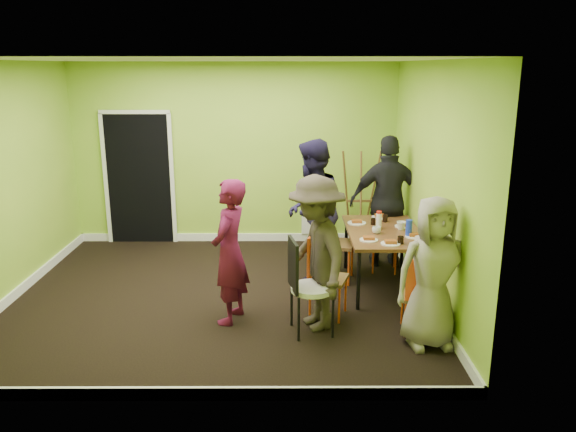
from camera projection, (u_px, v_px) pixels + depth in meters
name	position (u px, v px, depth m)	size (l,w,h in m)	color
ground	(221.00, 295.00, 6.91)	(5.00, 5.00, 0.00)	black
room_walls	(217.00, 217.00, 6.69)	(5.04, 4.54, 2.82)	#89BB30
dining_table	(384.00, 235.00, 7.00)	(0.90, 1.50, 0.75)	black
chair_left_far	(330.00, 236.00, 7.30)	(0.53, 0.52, 1.06)	#EF5016
chair_left_near	(322.00, 270.00, 6.25)	(0.49, 0.49, 0.94)	#EF5016
chair_back_end	(385.00, 223.00, 7.73)	(0.42, 0.48, 0.89)	#EF5016
chair_front_end	(421.00, 291.00, 5.79)	(0.39, 0.39, 0.86)	#EF5016
chair_bentwood	(305.00, 282.00, 5.81)	(0.48, 0.47, 1.03)	black
easel	(360.00, 199.00, 8.67)	(0.61, 0.57, 1.51)	brown
plate_near_left	(357.00, 223.00, 7.30)	(0.24, 0.24, 0.01)	white
plate_near_right	(369.00, 240.00, 6.59)	(0.21, 0.21, 0.01)	white
plate_far_back	(380.00, 217.00, 7.58)	(0.22, 0.22, 0.01)	white
plate_far_front	(390.00, 244.00, 6.45)	(0.23, 0.23, 0.01)	white
plate_wall_back	(403.00, 226.00, 7.15)	(0.22, 0.22, 0.01)	white
plate_wall_front	(414.00, 236.00, 6.72)	(0.22, 0.22, 0.01)	white
thermos	(379.00, 221.00, 7.02)	(0.07, 0.07, 0.20)	white
blue_bottle	(409.00, 228.00, 6.73)	(0.08, 0.08, 0.20)	#1931BB
orange_bottle	(379.00, 225.00, 7.09)	(0.04, 0.04, 0.07)	#EF5016
glass_mid	(373.00, 221.00, 7.23)	(0.06, 0.06, 0.09)	black
glass_back	(385.00, 218.00, 7.36)	(0.07, 0.07, 0.10)	black
glass_front	(401.00, 240.00, 6.46)	(0.07, 0.07, 0.09)	black
cup_a	(377.00, 230.00, 6.86)	(0.11, 0.11, 0.09)	white
cup_b	(401.00, 226.00, 7.01)	(0.11, 0.11, 0.10)	white
person_standing	(230.00, 252.00, 6.04)	(0.58, 0.38, 1.59)	#540E2F
person_left_far	(312.00, 210.00, 7.30)	(0.89, 0.70, 1.84)	#1A1534
person_left_near	(316.00, 253.00, 5.88)	(1.07, 0.62, 1.66)	#332B22
person_back_end	(389.00, 202.00, 7.75)	(1.07, 0.45, 1.83)	black
person_front_end	(433.00, 273.00, 5.50)	(0.75, 0.49, 1.54)	gray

